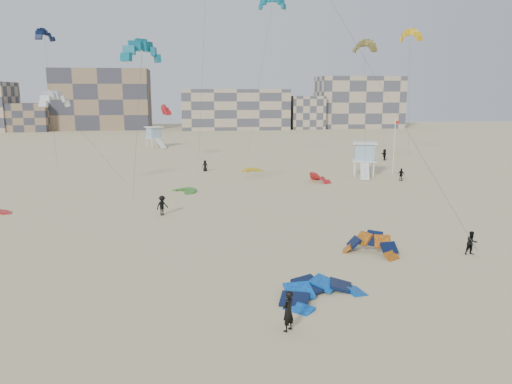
{
  "coord_description": "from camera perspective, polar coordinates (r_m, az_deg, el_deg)",
  "views": [
    {
      "loc": [
        -2.54,
        -24.82,
        10.67
      ],
      "look_at": [
        1.27,
        6.0,
        4.54
      ],
      "focal_mm": 35.0,
      "sensor_mm": 36.0,
      "label": 1
    }
  ],
  "objects": [
    {
      "name": "condo_mid",
      "position": [
        155.4,
        -2.45,
        9.44
      ],
      "size": [
        32.0,
        16.0,
        12.0
      ],
      "primitive_type": "cube",
      "color": "tan",
      "rests_on": "ground"
    },
    {
      "name": "kite_fly_yellow",
      "position": [
        80.37,
        17.22,
        16.61
      ],
      "size": [
        4.58,
        4.99,
        18.95
      ],
      "rotation": [
        0.0,
        0.0,
        -0.87
      ],
      "color": "gold",
      "rests_on": "ground"
    },
    {
      "name": "kite_ground_blue",
      "position": [
        27.42,
        7.53,
        -11.83
      ],
      "size": [
        6.89,
        7.0,
        2.43
      ],
      "primitive_type": null,
      "rotation": [
        0.24,
        0.0,
        0.5
      ],
      "color": "blue",
      "rests_on": "ground"
    },
    {
      "name": "kite_fly_olive",
      "position": [
        66.34,
        12.3,
        15.85
      ],
      "size": [
        4.37,
        9.4,
        16.65
      ],
      "rotation": [
        0.0,
        0.0,
        -0.82
      ],
      "color": "brown",
      "rests_on": "ground"
    },
    {
      "name": "kite_ground_orange",
      "position": [
        34.9,
        12.91,
        -6.93
      ],
      "size": [
        5.16,
        5.16,
        3.69
      ],
      "primitive_type": null,
      "rotation": [
        0.79,
        0.0,
        -0.68
      ],
      "color": "orange",
      "rests_on": "ground"
    },
    {
      "name": "kite_fly_navy",
      "position": [
        79.91,
        -23.0,
        16.11
      ],
      "size": [
        4.56,
        9.84,
        19.06
      ],
      "rotation": [
        0.0,
        0.0,
        1.13
      ],
      "color": "#080E37",
      "rests_on": "ground"
    },
    {
      "name": "condo_fill_right",
      "position": [
        156.78,
        5.76,
        9.04
      ],
      "size": [
        10.0,
        10.0,
        10.0
      ],
      "primitive_type": "cube",
      "color": "tan",
      "rests_on": "ground"
    },
    {
      "name": "kite_fly_red",
      "position": [
        81.96,
        -10.26,
        9.12
      ],
      "size": [
        6.58,
        3.77,
        8.37
      ],
      "rotation": [
        0.0,
        0.0,
        1.78
      ],
      "color": "red",
      "rests_on": "ground"
    },
    {
      "name": "lifeguard_tower_far",
      "position": [
        103.48,
        -11.55,
        6.17
      ],
      "size": [
        4.04,
        6.25,
        4.16
      ],
      "rotation": [
        0.0,
        0.0,
        0.55
      ],
      "color": "white",
      "rests_on": "ground"
    },
    {
      "name": "condo_fill_left",
      "position": [
        160.16,
        -24.52,
        7.79
      ],
      "size": [
        12.0,
        10.0,
        8.0
      ],
      "primitive_type": "cube",
      "color": "#876B52",
      "rests_on": "ground"
    },
    {
      "name": "kite_ground_yellow",
      "position": [
        69.91,
        -0.44,
        2.39
      ],
      "size": [
        3.01,
        3.18,
        1.31
      ],
      "primitive_type": null,
      "rotation": [
        0.21,
        0.0,
        0.08
      ],
      "color": "gold",
      "rests_on": "ground"
    },
    {
      "name": "kitesurfer_f",
      "position": [
        84.13,
        14.46,
        4.16
      ],
      "size": [
        0.59,
        1.71,
        1.83
      ],
      "primitive_type": "imported",
      "rotation": [
        0.0,
        0.0,
        -1.54
      ],
      "color": "black",
      "rests_on": "ground"
    },
    {
      "name": "kite_ground_green",
      "position": [
        55.78,
        -8.13,
        0.02
      ],
      "size": [
        4.23,
        4.17,
        1.1
      ],
      "primitive_type": null,
      "rotation": [
        0.16,
        0.0,
        -0.98
      ],
      "color": "#2B7E1E",
      "rests_on": "ground"
    },
    {
      "name": "condo_west_b",
      "position": [
        161.19,
        -17.13,
        10.09
      ],
      "size": [
        28.0,
        14.0,
        18.0
      ],
      "primitive_type": "cube",
      "color": "#876B52",
      "rests_on": "ground"
    },
    {
      "name": "kitesurfer_d",
      "position": [
        64.62,
        16.27,
        1.92
      ],
      "size": [
        0.89,
        0.95,
        1.57
      ],
      "primitive_type": "imported",
      "rotation": [
        0.0,
        0.0,
        2.28
      ],
      "color": "black",
      "rests_on": "ground"
    },
    {
      "name": "kitesurfer_b",
      "position": [
        36.66,
        23.41,
        -5.38
      ],
      "size": [
        0.8,
        0.63,
        1.63
      ],
      "primitive_type": "imported",
      "rotation": [
        0.0,
        0.0,
        0.02
      ],
      "color": "black",
      "rests_on": "ground"
    },
    {
      "name": "kitesurfer_e",
      "position": [
        70.11,
        -5.85,
        3.0
      ],
      "size": [
        0.83,
        0.61,
        1.56
      ],
      "primitive_type": "imported",
      "rotation": [
        0.0,
        0.0,
        -0.15
      ],
      "color": "black",
      "rests_on": "ground"
    },
    {
      "name": "flagpole",
      "position": [
        68.79,
        15.52,
        5.13
      ],
      "size": [
        0.6,
        0.09,
        7.44
      ],
      "color": "white",
      "rests_on": "ground"
    },
    {
      "name": "kite_ground_red_far",
      "position": [
        61.99,
        7.29,
        1.16
      ],
      "size": [
        4.31,
        4.23,
        3.45
      ],
      "primitive_type": null,
      "rotation": [
        0.74,
        0.0,
        1.84
      ],
      "color": "red",
      "rests_on": "ground"
    },
    {
      "name": "kitesurfer_c",
      "position": [
        45.18,
        -10.67,
        -1.53
      ],
      "size": [
        1.32,
        1.23,
        1.79
      ],
      "primitive_type": "imported",
      "rotation": [
        0.0,
        0.0,
        0.65
      ],
      "color": "black",
      "rests_on": "ground"
    },
    {
      "name": "lifeguard_tower_near",
      "position": [
        67.44,
        12.27,
        3.69
      ],
      "size": [
        3.89,
        6.48,
        4.43
      ],
      "rotation": [
        0.0,
        0.0,
        -0.29
      ],
      "color": "white",
      "rests_on": "ground"
    },
    {
      "name": "ground",
      "position": [
        27.14,
        -1.14,
        -11.99
      ],
      "size": [
        320.0,
        320.0,
        0.0
      ],
      "primitive_type": "plane",
      "color": "tan",
      "rests_on": "ground"
    },
    {
      "name": "kite_fly_teal_b",
      "position": [
        86.48,
        1.85,
        20.72
      ],
      "size": [
        6.95,
        6.2,
        25.31
      ],
      "rotation": [
        0.0,
        0.0,
        -0.21
      ],
      "color": "#15738B",
      "rests_on": "ground"
    },
    {
      "name": "kite_fly_teal_a",
      "position": [
        44.44,
        -12.92,
        15.19
      ],
      "size": [
        4.68,
        5.06,
        14.07
      ],
      "rotation": [
        0.0,
        0.0,
        0.62
      ],
      "color": "#15738B",
      "rests_on": "ground"
    },
    {
      "name": "kite_fly_grey",
      "position": [
        56.6,
        -22.02,
        9.67
      ],
      "size": [
        8.53,
        4.47,
        10.16
      ],
      "rotation": [
        0.0,
        0.0,
        0.84
      ],
      "color": "silver",
      "rests_on": "ground"
    },
    {
      "name": "condo_east",
      "position": [
        165.41,
        11.65,
        10.02
      ],
      "size": [
        26.0,
        14.0,
        16.0
      ],
      "primitive_type": "cube",
      "color": "tan",
      "rests_on": "ground"
    },
    {
      "name": "kitesurfer_main",
      "position": [
        23.35,
        3.68,
        -13.42
      ],
      "size": [
        0.82,
        0.82,
        1.93
      ],
      "primitive_type": "imported",
      "rotation": [
        0.0,
        0.0,
        3.92
      ],
      "color": "black",
      "rests_on": "ground"
    }
  ]
}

